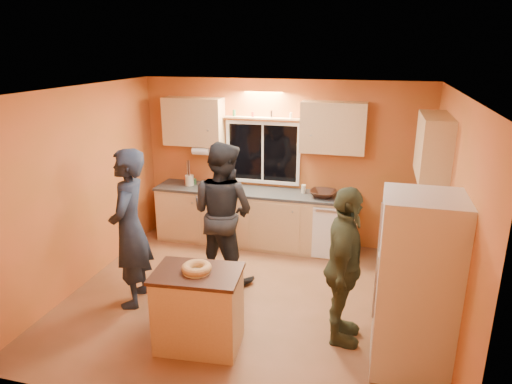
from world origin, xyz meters
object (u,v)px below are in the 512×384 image
(refrigerator, at_px, (416,286))
(island, at_px, (198,308))
(person_left, at_px, (130,229))
(person_center, at_px, (223,212))
(person_right, at_px, (344,267))

(refrigerator, relative_size, island, 1.90)
(person_left, relative_size, person_center, 1.02)
(island, relative_size, person_left, 0.48)
(island, bearing_deg, refrigerator, 0.59)
(refrigerator, xyz_separation_m, person_center, (-2.37, 1.29, 0.06))
(person_right, bearing_deg, refrigerator, -112.51)
(person_left, xyz_separation_m, person_center, (0.88, 0.88, -0.02))
(island, bearing_deg, person_center, 93.65)
(person_center, distance_m, person_right, 1.96)
(refrigerator, distance_m, person_right, 0.75)
(refrigerator, relative_size, person_center, 0.94)
(refrigerator, distance_m, person_left, 3.27)
(island, distance_m, person_left, 1.38)
(person_left, height_order, person_center, person_left)
(refrigerator, bearing_deg, island, -174.35)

